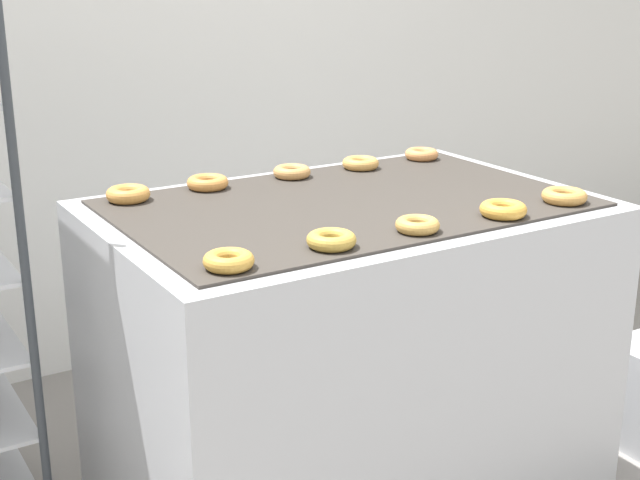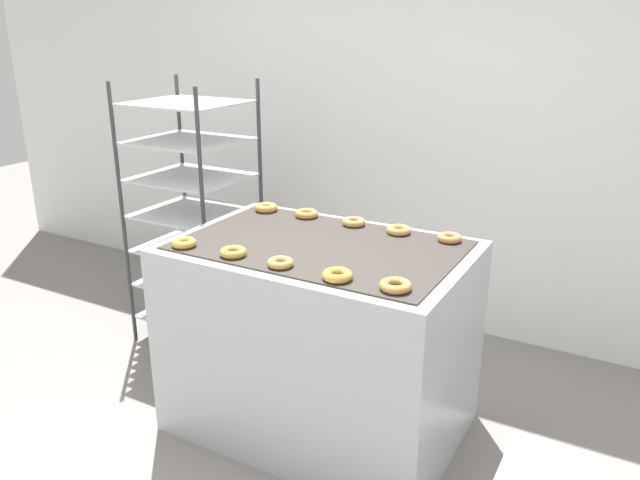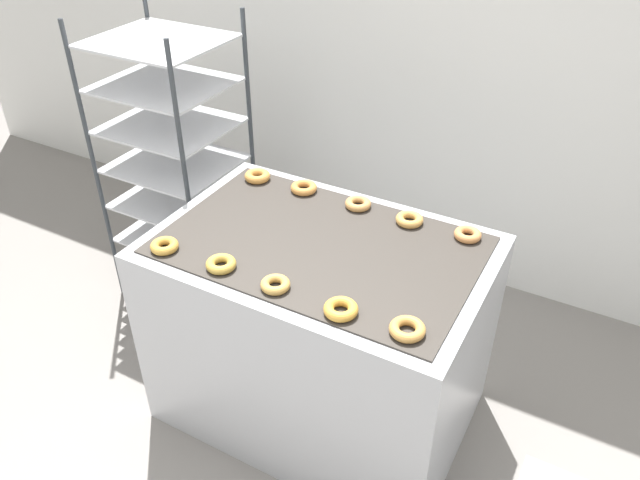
{
  "view_description": "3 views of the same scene",
  "coord_description": "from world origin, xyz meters",
  "px_view_note": "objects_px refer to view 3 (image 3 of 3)",
  "views": [
    {
      "loc": [
        -1.32,
        -1.31,
        1.63
      ],
      "look_at": [
        0.0,
        0.86,
        0.83
      ],
      "focal_mm": 50.0,
      "sensor_mm": 36.0,
      "label": 1
    },
    {
      "loc": [
        1.34,
        -1.69,
        1.96
      ],
      "look_at": [
        0.0,
        0.71,
        1.0
      ],
      "focal_mm": 35.0,
      "sensor_mm": 36.0,
      "label": 2
    },
    {
      "loc": [
        1.01,
        -1.12,
        2.45
      ],
      "look_at": [
        0.0,
        0.71,
        1.0
      ],
      "focal_mm": 35.0,
      "sensor_mm": 36.0,
      "label": 3
    }
  ],
  "objects_px": {
    "donut_near_left": "(221,264)",
    "donut_far_rightmost": "(468,234)",
    "fryer_machine": "(320,332)",
    "donut_near_center": "(275,285)",
    "donut_far_left": "(304,188)",
    "donut_near_right": "(341,309)",
    "donut_near_leftmost": "(164,246)",
    "baking_rack_cart": "(176,163)",
    "donut_near_rightmost": "(407,329)",
    "donut_far_center": "(358,204)",
    "donut_far_right": "(409,219)",
    "donut_far_leftmost": "(257,176)"
  },
  "relations": [
    {
      "from": "donut_near_center",
      "to": "donut_near_right",
      "type": "xyz_separation_m",
      "value": [
        0.28,
        -0.01,
        0.0
      ]
    },
    {
      "from": "donut_near_leftmost",
      "to": "donut_far_left",
      "type": "xyz_separation_m",
      "value": [
        0.26,
        0.68,
        0.0
      ]
    },
    {
      "from": "donut_far_leftmost",
      "to": "donut_far_rightmost",
      "type": "xyz_separation_m",
      "value": [
        1.04,
        0.0,
        -0.0
      ]
    },
    {
      "from": "donut_near_rightmost",
      "to": "donut_far_center",
      "type": "relative_size",
      "value": 1.07
    },
    {
      "from": "donut_near_leftmost",
      "to": "donut_far_right",
      "type": "xyz_separation_m",
      "value": [
        0.79,
        0.66,
        -0.0
      ]
    },
    {
      "from": "donut_near_right",
      "to": "donut_far_left",
      "type": "distance_m",
      "value": 0.87
    },
    {
      "from": "donut_near_leftmost",
      "to": "donut_far_center",
      "type": "distance_m",
      "value": 0.86
    },
    {
      "from": "donut_far_left",
      "to": "donut_far_center",
      "type": "xyz_separation_m",
      "value": [
        0.28,
        -0.01,
        -0.0
      ]
    },
    {
      "from": "donut_near_left",
      "to": "donut_far_rightmost",
      "type": "relative_size",
      "value": 1.05
    },
    {
      "from": "donut_near_center",
      "to": "donut_far_center",
      "type": "distance_m",
      "value": 0.67
    },
    {
      "from": "donut_near_right",
      "to": "baking_rack_cart",
      "type": "bearing_deg",
      "value": 150.55
    },
    {
      "from": "baking_rack_cart",
      "to": "donut_near_center",
      "type": "distance_m",
      "value": 1.42
    },
    {
      "from": "donut_far_center",
      "to": "donut_far_leftmost",
      "type": "bearing_deg",
      "value": -179.34
    },
    {
      "from": "donut_far_left",
      "to": "donut_near_right",
      "type": "bearing_deg",
      "value": -51.38
    },
    {
      "from": "donut_far_center",
      "to": "donut_far_right",
      "type": "xyz_separation_m",
      "value": [
        0.25,
        -0.01,
        0.0
      ]
    },
    {
      "from": "donut_far_left",
      "to": "donut_far_right",
      "type": "relative_size",
      "value": 1.04
    },
    {
      "from": "donut_near_center",
      "to": "donut_far_left",
      "type": "distance_m",
      "value": 0.72
    },
    {
      "from": "donut_near_right",
      "to": "donut_far_left",
      "type": "height_order",
      "value": "donut_near_right"
    },
    {
      "from": "donut_near_leftmost",
      "to": "donut_far_right",
      "type": "distance_m",
      "value": 1.03
    },
    {
      "from": "donut_near_rightmost",
      "to": "donut_near_center",
      "type": "bearing_deg",
      "value": -178.93
    },
    {
      "from": "donut_far_rightmost",
      "to": "fryer_machine",
      "type": "bearing_deg",
      "value": -147.11
    },
    {
      "from": "donut_near_left",
      "to": "donut_far_right",
      "type": "height_order",
      "value": "same"
    },
    {
      "from": "donut_near_center",
      "to": "baking_rack_cart",
      "type": "bearing_deg",
      "value": 145.3
    },
    {
      "from": "baking_rack_cart",
      "to": "donut_far_left",
      "type": "relative_size",
      "value": 13.34
    },
    {
      "from": "donut_far_leftmost",
      "to": "donut_near_rightmost",
      "type": "bearing_deg",
      "value": -32.07
    },
    {
      "from": "donut_near_center",
      "to": "donut_far_rightmost",
      "type": "height_order",
      "value": "donut_far_rightmost"
    },
    {
      "from": "donut_far_leftmost",
      "to": "donut_near_center",
      "type": "bearing_deg",
      "value": -51.97
    },
    {
      "from": "donut_near_leftmost",
      "to": "donut_near_left",
      "type": "xyz_separation_m",
      "value": [
        0.27,
        0.01,
        -0.0
      ]
    },
    {
      "from": "baking_rack_cart",
      "to": "donut_near_left",
      "type": "height_order",
      "value": "baking_rack_cart"
    },
    {
      "from": "donut_near_leftmost",
      "to": "donut_near_right",
      "type": "xyz_separation_m",
      "value": [
        0.8,
        -0.0,
        0.0
      ]
    },
    {
      "from": "donut_far_right",
      "to": "donut_far_center",
      "type": "bearing_deg",
      "value": 177.54
    },
    {
      "from": "donut_near_left",
      "to": "donut_far_center",
      "type": "xyz_separation_m",
      "value": [
        0.27,
        0.66,
        -0.0
      ]
    },
    {
      "from": "donut_far_center",
      "to": "donut_near_leftmost",
      "type": "bearing_deg",
      "value": -128.92
    },
    {
      "from": "baking_rack_cart",
      "to": "donut_far_rightmost",
      "type": "height_order",
      "value": "baking_rack_cart"
    },
    {
      "from": "fryer_machine",
      "to": "donut_far_left",
      "type": "relative_size",
      "value": 11.21
    },
    {
      "from": "baking_rack_cart",
      "to": "donut_far_leftmost",
      "type": "relative_size",
      "value": 13.32
    },
    {
      "from": "donut_far_rightmost",
      "to": "donut_near_leftmost",
      "type": "bearing_deg",
      "value": -147.42
    },
    {
      "from": "donut_near_left",
      "to": "donut_near_center",
      "type": "height_order",
      "value": "donut_near_left"
    },
    {
      "from": "donut_near_right",
      "to": "donut_near_leftmost",
      "type": "bearing_deg",
      "value": 179.85
    },
    {
      "from": "donut_near_leftmost",
      "to": "donut_far_rightmost",
      "type": "relative_size",
      "value": 1.01
    },
    {
      "from": "baking_rack_cart",
      "to": "donut_far_leftmost",
      "type": "distance_m",
      "value": 0.68
    },
    {
      "from": "donut_near_right",
      "to": "donut_far_left",
      "type": "relative_size",
      "value": 1.01
    },
    {
      "from": "donut_far_center",
      "to": "donut_far_right",
      "type": "bearing_deg",
      "value": -2.46
    },
    {
      "from": "donut_far_left",
      "to": "donut_near_rightmost",
      "type": "bearing_deg",
      "value": -40.08
    },
    {
      "from": "donut_far_right",
      "to": "donut_far_left",
      "type": "bearing_deg",
      "value": 178.15
    },
    {
      "from": "donut_near_leftmost",
      "to": "donut_far_right",
      "type": "height_order",
      "value": "donut_near_leftmost"
    },
    {
      "from": "donut_far_right",
      "to": "donut_near_right",
      "type": "bearing_deg",
      "value": -89.21
    },
    {
      "from": "donut_near_leftmost",
      "to": "donut_near_center",
      "type": "relative_size",
      "value": 1.02
    },
    {
      "from": "donut_near_right",
      "to": "donut_far_rightmost",
      "type": "distance_m",
      "value": 0.72
    },
    {
      "from": "fryer_machine",
      "to": "donut_far_center",
      "type": "distance_m",
      "value": 0.61
    }
  ]
}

